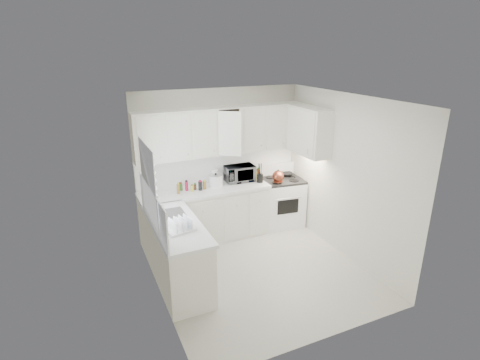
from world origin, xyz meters
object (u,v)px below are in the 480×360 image
stove (281,196)px  tea_kettle (278,175)px  utensil_crock (260,173)px  microwave (239,171)px  dish_rack (180,224)px  rice_cooker (216,180)px

stove → tea_kettle: size_ratio=4.44×
tea_kettle → utensil_crock: size_ratio=0.73×
tea_kettle → microwave: microwave is taller
stove → dish_rack: 2.71m
utensil_crock → tea_kettle: bearing=-16.1°
microwave → utensil_crock: (0.31, -0.22, 0.00)m
stove → microwave: (-0.81, 0.16, 0.54)m
microwave → dish_rack: 2.11m
tea_kettle → dish_rack: (-2.14, -1.16, -0.01)m
stove → tea_kettle: bearing=-131.4°
tea_kettle → rice_cooker: size_ratio=1.12×
dish_rack → utensil_crock: bearing=23.7°
microwave → dish_rack: size_ratio=1.45×
rice_cooker → stove: bearing=2.3°
tea_kettle → dish_rack: 2.43m
microwave → utensil_crock: bearing=-34.1°
stove → rice_cooker: bearing=-176.2°
utensil_crock → dish_rack: utensil_crock is taller
stove → dish_rack: stove is taller
stove → dish_rack: size_ratio=3.23×
microwave → rice_cooker: microwave is taller
utensil_crock → stove: bearing=7.7°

